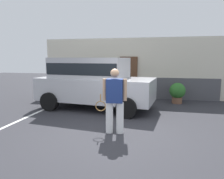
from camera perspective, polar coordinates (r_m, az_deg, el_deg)
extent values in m
plane|color=#2D2D33|center=(5.72, -0.47, -12.32)|extent=(40.00, 40.00, 0.00)
cube|color=silver|center=(8.29, -20.34, -6.18)|extent=(0.12, 4.40, 0.01)
cube|color=beige|center=(10.93, 6.25, 5.82)|extent=(9.70, 0.30, 3.04)
cube|color=#4C4C51|center=(10.83, 6.05, 0.54)|extent=(8.15, 0.10, 1.06)
cube|color=brown|center=(10.78, 4.50, 3.30)|extent=(0.90, 0.06, 2.10)
cube|color=#B7B7BC|center=(8.48, -4.41, 0.16)|extent=(4.79, 2.43, 0.90)
cube|color=#B7B7BC|center=(8.50, -6.02, 5.91)|extent=(3.09, 2.09, 0.80)
cube|color=black|center=(8.50, -6.02, 5.78)|extent=(3.03, 2.10, 0.44)
cylinder|color=black|center=(8.98, 7.20, -2.26)|extent=(0.75, 0.34, 0.72)
cylinder|color=black|center=(7.17, 3.99, -4.98)|extent=(0.75, 0.34, 0.72)
cylinder|color=black|center=(10.08, -10.29, -1.14)|extent=(0.75, 0.34, 0.72)
cylinder|color=black|center=(8.51, -16.61, -3.16)|extent=(0.75, 0.34, 0.72)
cylinder|color=white|center=(5.76, 2.18, -7.71)|extent=(0.20, 0.20, 0.85)
cylinder|color=white|center=(5.79, -0.71, -7.61)|extent=(0.20, 0.20, 0.85)
cube|color=navy|center=(5.61, 0.75, -0.34)|extent=(0.46, 0.31, 0.64)
sphere|color=tan|center=(5.55, 0.76, 4.47)|extent=(0.24, 0.24, 0.24)
cylinder|color=tan|center=(5.58, 3.52, -0.12)|extent=(0.11, 0.11, 0.58)
cylinder|color=tan|center=(5.64, -2.00, -0.01)|extent=(0.11, 0.11, 0.58)
torus|color=olive|center=(5.80, -3.11, -4.53)|extent=(0.37, 0.05, 0.37)
cylinder|color=olive|center=(5.76, -3.13, -2.25)|extent=(0.03, 0.03, 0.20)
cylinder|color=brown|center=(9.97, 17.24, -2.79)|extent=(0.46, 0.46, 0.28)
sphere|color=#2D6B28|center=(9.90, 17.36, -0.29)|extent=(0.71, 0.71, 0.71)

